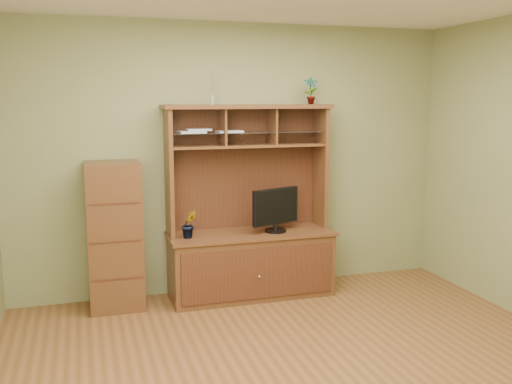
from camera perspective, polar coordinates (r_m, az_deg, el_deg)
name	(u,v)px	position (r m, az deg, el deg)	size (l,w,h in m)	color
room	(311,188)	(3.92, 5.57, 0.37)	(4.54, 4.04, 2.74)	brown
media_hutch	(250,244)	(5.71, -0.61, -5.22)	(1.66, 0.61, 1.90)	#402212
monitor	(276,209)	(5.63, 1.98, -1.72)	(0.52, 0.24, 0.43)	black
orchid_plant	(189,224)	(5.43, -6.70, -3.22)	(0.15, 0.12, 0.27)	#3A5F20
top_plant	(311,90)	(5.82, 5.48, 10.08)	(0.14, 0.10, 0.27)	#376423
reed_diffuser	(212,93)	(5.51, -4.42, 9.82)	(0.05, 0.05, 0.27)	silver
magazines	(206,131)	(5.51, -5.02, 6.10)	(0.63, 0.21, 0.04)	silver
side_cabinet	(115,236)	(5.48, -13.95, -4.28)	(0.49, 0.45, 1.39)	#402212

